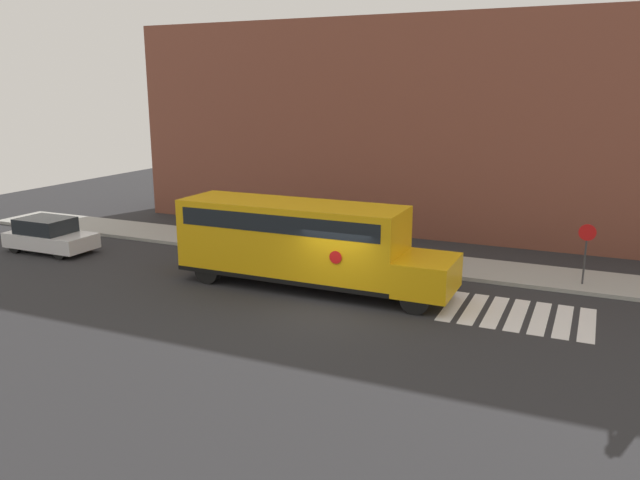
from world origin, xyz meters
TOP-DOWN VIEW (x-y plane):
  - ground_plane at (0.00, 0.00)m, footprint 60.00×60.00m
  - sidewalk_strip at (0.00, 6.50)m, footprint 44.00×3.00m
  - building_backdrop at (0.00, 13.00)m, footprint 32.00×4.00m
  - crosswalk_stripes at (5.80, 2.00)m, footprint 4.70×3.20m
  - school_bus at (-1.94, 1.81)m, footprint 10.26×2.57m
  - parked_car at (-14.45, 1.76)m, footprint 4.05×1.86m
  - stop_sign at (7.61, 5.90)m, footprint 0.61×0.10m

SIDE VIEW (x-z plane):
  - ground_plane at x=0.00m, z-range 0.00..0.00m
  - crosswalk_stripes at x=5.80m, z-range 0.00..0.01m
  - sidewalk_strip at x=0.00m, z-range 0.00..0.15m
  - parked_car at x=-14.45m, z-range -0.02..1.52m
  - stop_sign at x=7.61m, z-range 0.35..2.76m
  - school_bus at x=-1.94m, z-range 0.22..3.35m
  - building_backdrop at x=0.00m, z-range 0.00..10.52m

